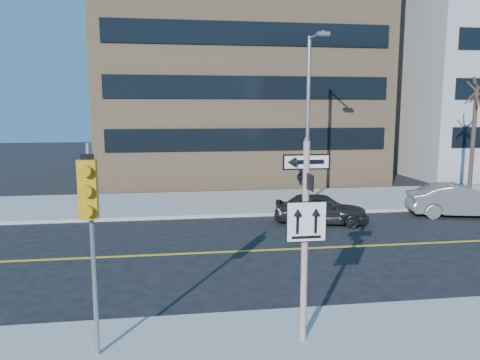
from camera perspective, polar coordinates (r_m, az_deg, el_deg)
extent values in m
plane|color=black|center=(12.30, 4.35, -14.09)|extent=(120.00, 120.00, 0.00)
cylinder|color=silver|center=(9.29, 7.89, -7.65)|extent=(0.13, 0.13, 4.00)
cylinder|color=gray|center=(8.94, 8.16, 4.94)|extent=(0.10, 0.10, 0.06)
cube|color=black|center=(8.98, 8.10, 2.20)|extent=(0.92, 0.03, 0.30)
cube|color=black|center=(9.03, 8.06, -0.01)|extent=(0.03, 0.92, 0.30)
cube|color=white|center=(9.10, 8.10, -5.07)|extent=(0.80, 0.03, 0.80)
cylinder|color=gray|center=(9.07, -17.47, -8.39)|extent=(0.09, 0.09, 4.00)
cube|color=#C88E12|center=(8.61, -18.04, -1.11)|extent=(0.32, 0.22, 1.05)
sphere|color=#8C0705|center=(8.44, -18.29, 1.10)|extent=(0.17, 0.17, 0.17)
sphere|color=black|center=(8.49, -18.18, -1.24)|extent=(0.17, 0.17, 0.17)
sphere|color=black|center=(8.55, -18.07, -3.55)|extent=(0.17, 0.17, 0.17)
imported|color=black|center=(19.81, 9.76, -3.44)|extent=(2.44, 4.07, 1.30)
imported|color=slate|center=(23.00, 25.20, -2.29)|extent=(2.50, 4.62, 1.44)
cylinder|color=gray|center=(23.01, 8.26, 7.05)|extent=(0.18, 0.18, 8.00)
cylinder|color=gray|center=(22.30, 9.25, 17.03)|extent=(0.10, 2.20, 0.10)
cube|color=gray|center=(21.34, 10.08, 17.13)|extent=(0.55, 0.30, 0.16)
cylinder|color=#33261E|center=(27.27, 26.52, 4.15)|extent=(0.22, 0.22, 5.80)
cube|color=#A18059|center=(36.59, -1.15, 15.29)|extent=(18.00, 18.00, 18.00)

